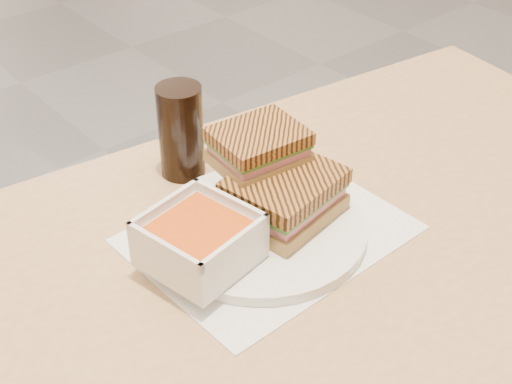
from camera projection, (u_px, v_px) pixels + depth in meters
main_table at (297, 330)px, 0.97m from camera, size 1.28×0.85×0.75m
tray_liner at (269, 234)px, 0.95m from camera, size 0.33×0.26×0.00m
plate at (261, 228)px, 0.95m from camera, size 0.27×0.27×0.01m
soup_bowl at (200, 242)px, 0.87m from camera, size 0.14×0.14×0.06m
panini_lower at (285, 196)px, 0.94m from camera, size 0.15×0.13×0.06m
panini_upper at (259, 147)px, 0.95m from camera, size 0.12×0.10×0.05m
cola_glass at (181, 131)px, 1.03m from camera, size 0.06×0.06×0.13m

